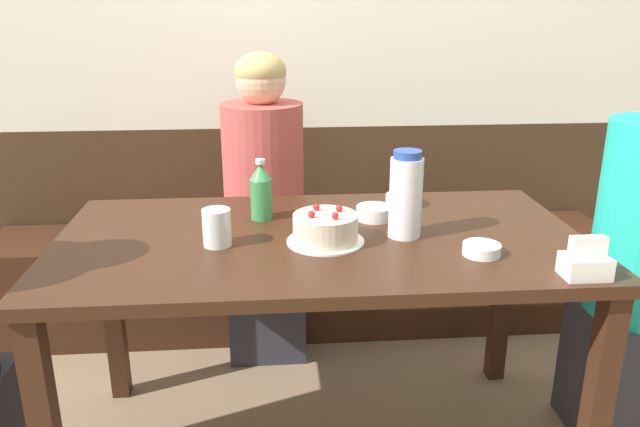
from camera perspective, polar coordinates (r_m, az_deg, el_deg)
The scene contains 12 objects.
back_wall at distance 2.73m, azimuth -1.90°, elevation 16.15°, with size 4.80×0.04×2.50m.
bench_seat at distance 2.76m, azimuth -1.43°, elevation -5.96°, with size 2.63×0.38×0.44m.
dining_table at distance 1.83m, azimuth -0.00°, elevation -4.60°, with size 1.51×0.80×0.74m.
birthday_cake at distance 1.73m, azimuth 0.50°, elevation -1.40°, with size 0.22×0.22×0.10m.
water_pitcher at distance 1.77m, azimuth 7.85°, elevation 1.68°, with size 0.09×0.09×0.25m.
soju_bottle at distance 1.92m, azimuth -5.41°, elevation 2.07°, with size 0.07×0.07×0.19m.
napkin_holder at distance 1.65m, azimuth 23.12°, elevation -4.12°, with size 0.11×0.08×0.11m.
bowl_soup_white at distance 2.08m, azimuth 7.58°, elevation 1.25°, with size 0.11×0.11×0.03m.
bowl_rice_small at distance 1.94m, azimuth 4.99°, elevation 0.07°, with size 0.11×0.11×0.04m.
bowl_side_dish at distance 1.71m, azimuth 14.55°, elevation -3.20°, with size 0.10×0.10×0.03m.
glass_water_tall at distance 1.73m, azimuth -9.42°, elevation -1.27°, with size 0.08×0.08×0.10m.
person_grey_tee at distance 2.47m, azimuth -5.08°, elevation -0.40°, with size 0.31×0.34×1.20m.
Camera 1 is at (-0.14, -1.68, 1.37)m, focal length 35.00 mm.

